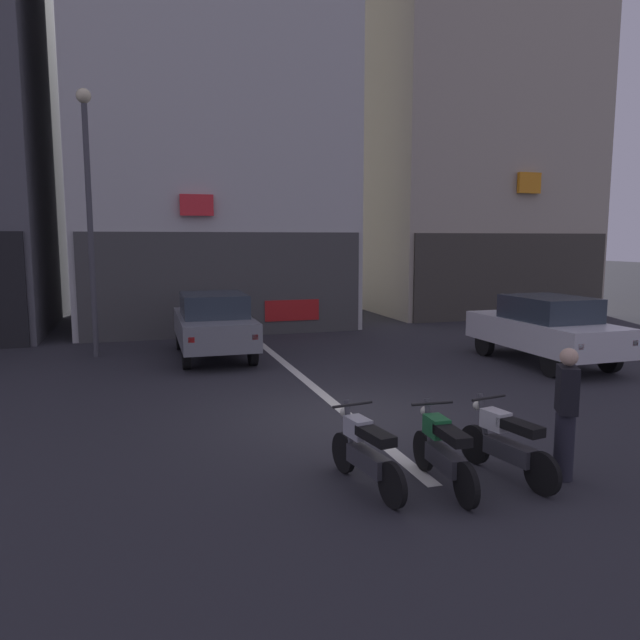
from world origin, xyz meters
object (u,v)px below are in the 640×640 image
car_red_down_street (277,300)px  street_lamp (89,196)px  motorcycle_silver_row_leftmost (366,452)px  car_white_parked_kerbside (545,328)px  person_by_motorcycles (566,413)px  motorcycle_white_row_centre (506,443)px  car_grey_crossing_near (214,323)px  motorcycle_green_row_left_mid (443,451)px

car_red_down_street → street_lamp: size_ratio=0.62×
car_red_down_street → motorcycle_silver_row_leftmost: bearing=-98.8°
car_white_parked_kerbside → car_red_down_street: (-4.63, 8.39, 0.00)m
street_lamp → person_by_motorcycles: bearing=-59.2°
motorcycle_silver_row_leftmost → motorcycle_white_row_centre: bearing=-6.9°
car_white_parked_kerbside → person_by_motorcycles: bearing=-125.7°
car_grey_crossing_near → car_red_down_street: same height
car_red_down_street → motorcycle_white_row_centre: (-0.37, -14.16, -0.43)m
car_red_down_street → person_by_motorcycles: size_ratio=2.46×
car_white_parked_kerbside → motorcycle_white_row_centre: size_ratio=2.49×
car_red_down_street → person_by_motorcycles: 14.42m
motorcycle_white_row_centre → motorcycle_silver_row_leftmost: bearing=173.1°
car_grey_crossing_near → motorcycle_white_row_centre: (2.50, -8.95, -0.43)m
car_red_down_street → motorcycle_silver_row_leftmost: size_ratio=2.47×
street_lamp → motorcycle_white_row_centre: size_ratio=3.99×
car_grey_crossing_near → motorcycle_silver_row_leftmost: bearing=-85.4°
car_white_parked_kerbside → car_red_down_street: 9.58m
street_lamp → person_by_motorcycles: (6.04, -10.15, -3.18)m
motorcycle_silver_row_leftmost → person_by_motorcycles: person_by_motorcycles is taller
person_by_motorcycles → car_red_down_street: bearing=91.2°
person_by_motorcycles → motorcycle_green_row_left_mid: bearing=171.6°
car_red_down_street → motorcycle_green_row_left_mid: 14.25m
car_red_down_street → motorcycle_white_row_centre: 14.17m
car_white_parked_kerbside → motorcycle_silver_row_leftmost: size_ratio=2.48×
motorcycle_silver_row_leftmost → motorcycle_green_row_left_mid: (0.90, -0.25, 0.00)m
car_red_down_street → motorcycle_silver_row_leftmost: car_red_down_street is taller
car_white_parked_kerbside → street_lamp: (-10.37, 4.12, 3.15)m
motorcycle_green_row_left_mid → motorcycle_silver_row_leftmost: bearing=164.8°
car_white_parked_kerbside → street_lamp: 11.59m
car_grey_crossing_near → street_lamp: 4.37m
motorcycle_green_row_left_mid → motorcycle_white_row_centre: 0.90m
car_red_down_street → motorcycle_white_row_centre: size_ratio=2.48×
motorcycle_green_row_left_mid → motorcycle_white_row_centre: same height
car_white_parked_kerbside → motorcycle_green_row_left_mid: size_ratio=2.47×
person_by_motorcycles → street_lamp: bearing=120.8°
car_grey_crossing_near → person_by_motorcycles: bearing=-71.0°
motorcycle_green_row_left_mid → car_grey_crossing_near: bearing=100.2°
motorcycle_silver_row_leftmost → car_grey_crossing_near: bearing=94.6°
car_white_parked_kerbside → motorcycle_silver_row_leftmost: (-6.79, -5.56, -0.43)m
car_red_down_street → street_lamp: 7.82m
motorcycle_white_row_centre → person_by_motorcycles: person_by_motorcycles is taller
car_grey_crossing_near → motorcycle_white_row_centre: 9.30m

